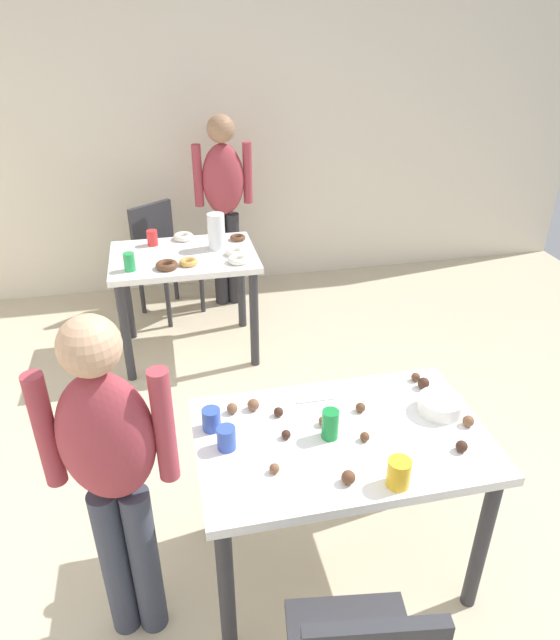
{
  "coord_description": "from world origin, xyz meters",
  "views": [
    {
      "loc": [
        -0.6,
        -1.6,
        2.22
      ],
      "look_at": [
        -0.1,
        0.71,
        0.9
      ],
      "focal_mm": 32.12,
      "sensor_mm": 36.0,
      "label": 1
    }
  ],
  "objects": [
    {
      "name": "ground_plane",
      "position": [
        0.0,
        0.0,
        0.0
      ],
      "size": [
        6.4,
        6.4,
        0.0
      ],
      "primitive_type": "plane",
      "color": "beige"
    },
    {
      "name": "wall_back",
      "position": [
        0.0,
        3.2,
        1.3
      ],
      "size": [
        6.4,
        0.1,
        2.6
      ],
      "primitive_type": "cube",
      "color": "beige",
      "rests_on": "ground_plane"
    },
    {
      "name": "dining_table_near",
      "position": [
        -0.0,
        0.03,
        0.64
      ],
      "size": [
        1.13,
        0.71,
        0.75
      ],
      "color": "white",
      "rests_on": "ground_plane"
    },
    {
      "name": "dining_table_far",
      "position": [
        -0.48,
        2.0,
        0.63
      ],
      "size": [
        0.96,
        0.68,
        0.75
      ],
      "color": "white",
      "rests_on": "ground_plane"
    },
    {
      "name": "chair_far_table",
      "position": [
        -0.62,
        2.68,
        0.5
      ],
      "size": [
        0.56,
        0.56,
        0.87
      ],
      "color": "#2D2D33",
      "rests_on": "ground_plane"
    },
    {
      "name": "person_girl_near",
      "position": [
        -0.85,
        -0.07,
        0.84
      ],
      "size": [
        0.46,
        0.25,
        1.42
      ],
      "color": "#383D4C",
      "rests_on": "ground_plane"
    },
    {
      "name": "person_adult_far",
      "position": [
        -0.1,
        2.71,
        0.91
      ],
      "size": [
        0.45,
        0.21,
        1.52
      ],
      "color": "#28282D",
      "rests_on": "ground_plane"
    },
    {
      "name": "mixing_bowl",
      "position": [
        0.44,
        0.09,
        0.78
      ],
      "size": [
        0.18,
        0.18,
        0.06
      ],
      "primitive_type": "cylinder",
      "color": "white",
      "rests_on": "dining_table_near"
    },
    {
      "name": "soda_can",
      "position": [
        -0.05,
        0.03,
        0.81
      ],
      "size": [
        0.07,
        0.07,
        0.12
      ],
      "primitive_type": "cylinder",
      "color": "#198438",
      "rests_on": "dining_table_near"
    },
    {
      "name": "fork_near",
      "position": [
        -0.04,
        0.26,
        0.75
      ],
      "size": [
        0.17,
        0.02,
        0.01
      ],
      "primitive_type": "cube",
      "color": "silver",
      "rests_on": "dining_table_near"
    },
    {
      "name": "cup_near_0",
      "position": [
        -0.49,
        0.17,
        0.8
      ],
      "size": [
        0.07,
        0.07,
        0.09
      ],
      "primitive_type": "cylinder",
      "color": "#3351B2",
      "rests_on": "dining_table_near"
    },
    {
      "name": "cup_near_1",
      "position": [
        0.11,
        -0.26,
        0.8
      ],
      "size": [
        0.08,
        0.08,
        0.11
      ],
      "primitive_type": "cylinder",
      "color": "yellow",
      "rests_on": "dining_table_near"
    },
    {
      "name": "cup_near_2",
      "position": [
        -0.45,
        0.05,
        0.8
      ],
      "size": [
        0.07,
        0.07,
        0.09
      ],
      "primitive_type": "cylinder",
      "color": "#3351B2",
      "rests_on": "dining_table_near"
    },
    {
      "name": "cake_ball_0",
      "position": [
        -0.22,
        0.2,
        0.77
      ],
      "size": [
        0.04,
        0.04,
        0.04
      ],
      "primitive_type": "sphere",
      "color": "#3D2319",
      "rests_on": "dining_table_near"
    },
    {
      "name": "cake_ball_1",
      "position": [
        0.07,
        -0.02,
        0.77
      ],
      "size": [
        0.04,
        0.04,
        0.04
      ],
      "primitive_type": "sphere",
      "color": "brown",
      "rests_on": "dining_table_near"
    },
    {
      "name": "cake_ball_2",
      "position": [
        0.43,
        0.31,
        0.77
      ],
      "size": [
        0.04,
        0.04,
        0.04
      ],
      "primitive_type": "sphere",
      "color": "brown",
      "rests_on": "dining_table_near"
    },
    {
      "name": "cake_ball_3",
      "position": [
        0.12,
        0.15,
        0.77
      ],
      "size": [
        0.04,
        0.04,
        0.04
      ],
      "primitive_type": "sphere",
      "color": "brown",
      "rests_on": "dining_table_near"
    },
    {
      "name": "cake_ball_4",
      "position": [
        -0.06,
        -0.22,
        0.77
      ],
      "size": [
        0.05,
        0.05,
        0.05
      ],
      "primitive_type": "sphere",
      "color": "brown",
      "rests_on": "dining_table_near"
    },
    {
      "name": "cake_ball_5",
      "position": [
        -0.4,
        0.26,
        0.77
      ],
      "size": [
        0.04,
        0.04,
        0.04
      ],
      "primitive_type": "sphere",
      "color": "brown",
      "rests_on": "dining_table_near"
    },
    {
      "name": "cake_ball_6",
      "position": [
        0.5,
        -0.02,
        0.77
      ],
      "size": [
        0.05,
        0.05,
        0.05
      ],
      "primitive_type": "sphere",
      "color": "brown",
      "rests_on": "dining_table_near"
    },
    {
      "name": "cake_ball_7",
      "position": [
        0.44,
        0.25,
        0.78
      ],
      "size": [
        0.05,
        0.05,
        0.05
      ],
      "primitive_type": "sphere",
      "color": "#3D2319",
      "rests_on": "dining_table_near"
    },
    {
      "name": "cake_ball_8",
      "position": [
        -0.3,
        -0.11,
        0.77
      ],
      "size": [
        0.04,
        0.04,
        0.04
      ],
      "primitive_type": "sphere",
      "color": "brown",
      "rests_on": "dining_table_near"
    },
    {
      "name": "cake_ball_9",
      "position": [
        -0.31,
        0.26,
        0.77
      ],
      "size": [
        0.05,
        0.05,
        0.05
      ],
      "primitive_type": "sphere",
      "color": "brown",
      "rests_on": "dining_table_near"
    },
    {
      "name": "cake_ball_10",
      "position": [
        0.41,
        -0.15,
        0.77
      ],
      "size": [
        0.04,
        0.04,
        0.04
      ],
      "primitive_type": "sphere",
      "color": "#3D2319",
      "rests_on": "dining_table_near"
    },
    {
      "name": "cake_ball_11",
      "position": [
        -0.22,
        0.06,
        0.77
      ],
      "size": [
        0.04,
        0.04,
        0.04
      ],
      "primitive_type": "sphere",
      "color": "#3D2319",
      "rests_on": "dining_table_near"
    },
    {
      "name": "cake_ball_12",
      "position": [
        -0.05,
        0.1,
        0.77
      ],
      "size": [
        0.04,
        0.04,
        0.04
      ],
      "primitive_type": "sphere",
      "color": "brown",
      "rests_on": "dining_table_near"
    },
    {
      "name": "pitcher_far",
      "position": [
        -0.24,
        2.06,
        0.87
      ],
      "size": [
        0.12,
        0.12,
        0.24
      ],
      "primitive_type": "cylinder",
      "color": "white",
      "rests_on": "dining_table_far"
    },
    {
      "name": "cup_far_0",
      "position": [
        -0.67,
        2.21,
        0.8
      ],
      "size": [
        0.07,
        0.07,
        0.11
      ],
      "primitive_type": "cylinder",
      "color": "red",
      "rests_on": "dining_table_far"
    },
    {
      "name": "cup_far_1",
      "position": [
        -0.82,
        1.81,
        0.81
      ],
      "size": [
        0.07,
        0.07,
        0.12
      ],
      "primitive_type": "cylinder",
      "color": "green",
      "rests_on": "dining_table_far"
    },
    {
      "name": "donut_far_0",
      "position": [
        -0.59,
        1.79,
        0.77
      ],
      "size": [
        0.14,
        0.14,
        0.04
      ],
      "primitive_type": "torus",
      "color": "brown",
      "rests_on": "dining_table_far"
    },
    {
      "name": "donut_far_1",
      "position": [
        -0.46,
        2.28,
        0.77
      ],
      "size": [
        0.14,
        0.14,
        0.04
      ],
      "primitive_type": "torus",
      "color": "white",
      "rests_on": "dining_table_far"
    },
    {
      "name": "donut_far_2",
      "position": [
        -0.14,
        1.79,
        0.77
      ],
      "size": [
        0.14,
        0.14,
        0.04
      ],
      "primitive_type": "torus",
      "color": "white",
      "rests_on": "dining_table_far"
    },
    {
      "name": "donut_far_3",
      "position": [
        -0.14,
        1.92,
        0.77
      ],
      "size": [
        0.13,
        0.13,
        0.04
      ],
      "primitive_type": "torus",
      "color": "white",
      "rests_on": "dining_table_far"
    },
    {
      "name": "donut_far_4",
      "position": [
        -0.08,
        2.19,
        0.77
      ],
      "size": [
        0.11,
        0.11,
        0.03
      ],
      "primitive_type": "torus",
      "color": "brown",
      "rests_on": "dining_table_far"
    },
    {
      "name": "donut_far_5",
      "position": [
        -0.45,
        1.82,
        0.77
      ],
      "size": [
        0.12,
        0.12,
        0.04
      ],
      "primitive_type": "torus",
      "color": "gold",
      "rests_on": "dining_table_far"
    }
  ]
}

